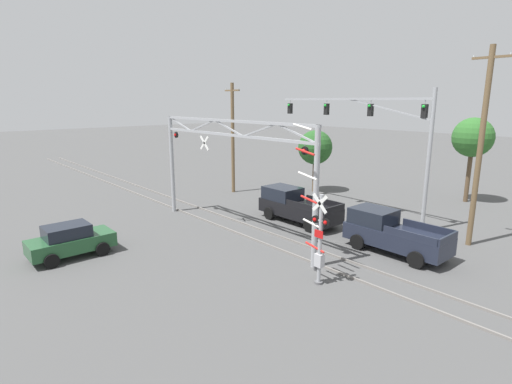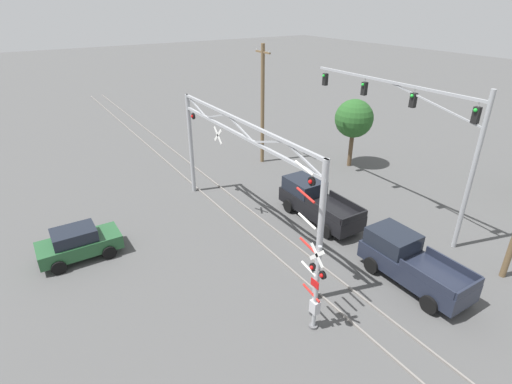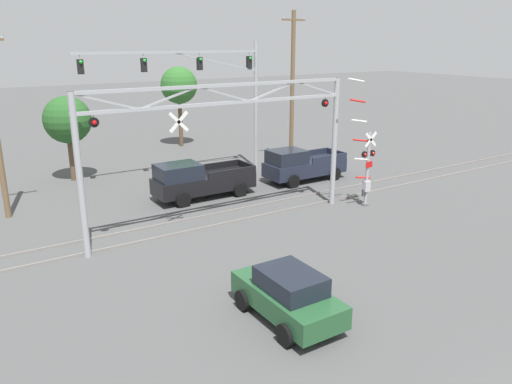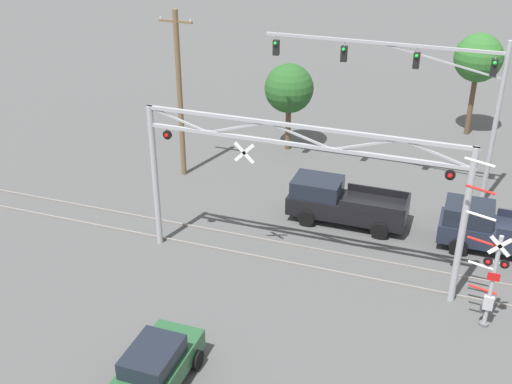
{
  "view_description": "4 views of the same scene",
  "coord_description": "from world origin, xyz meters",
  "px_view_note": "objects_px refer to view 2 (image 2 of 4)",
  "views": [
    {
      "loc": [
        17.69,
        2.76,
        7.55
      ],
      "look_at": [
        0.5,
        17.79,
        2.32
      ],
      "focal_mm": 28.0,
      "sensor_mm": 36.0,
      "label": 1
    },
    {
      "loc": [
        16.61,
        6.68,
        11.92
      ],
      "look_at": [
        -1.11,
        17.86,
        1.65
      ],
      "focal_mm": 28.0,
      "sensor_mm": 36.0,
      "label": 2
    },
    {
      "loc": [
        -10.57,
        -2.96,
        8.33
      ],
      "look_at": [
        1.1,
        15.4,
        1.7
      ],
      "focal_mm": 35.0,
      "sensor_mm": 36.0,
      "label": 3
    },
    {
      "loc": [
        6.05,
        -5.73,
        15.42
      ],
      "look_at": [
        -1.58,
        15.65,
        3.68
      ],
      "focal_mm": 45.0,
      "sensor_mm": 36.0,
      "label": 4
    }
  ],
  "objects_px": {
    "crossing_gantry": "(240,159)",
    "pickup_truck_following": "(410,262)",
    "utility_pole_left": "(263,104)",
    "background_tree_beyond_span": "(354,119)",
    "crossing_signal_mast": "(314,283)",
    "pickup_truck_lead": "(316,202)",
    "sedan_waiting": "(78,243)",
    "traffic_signal_span": "(426,127)"
  },
  "relations": [
    {
      "from": "crossing_gantry",
      "to": "pickup_truck_following",
      "type": "relative_size",
      "value": 2.53
    },
    {
      "from": "utility_pole_left",
      "to": "background_tree_beyond_span",
      "type": "distance_m",
      "value": 6.93
    },
    {
      "from": "crossing_signal_mast",
      "to": "pickup_truck_following",
      "type": "xyz_separation_m",
      "value": [
        0.14,
        5.6,
        -1.12
      ]
    },
    {
      "from": "pickup_truck_lead",
      "to": "sedan_waiting",
      "type": "xyz_separation_m",
      "value": [
        -3.2,
        -12.72,
        -0.19
      ]
    },
    {
      "from": "pickup_truck_following",
      "to": "background_tree_beyond_span",
      "type": "bearing_deg",
      "value": 146.63
    },
    {
      "from": "crossing_gantry",
      "to": "crossing_signal_mast",
      "type": "distance_m",
      "value": 8.0
    },
    {
      "from": "background_tree_beyond_span",
      "to": "pickup_truck_lead",
      "type": "bearing_deg",
      "value": -56.82
    },
    {
      "from": "pickup_truck_following",
      "to": "background_tree_beyond_span",
      "type": "height_order",
      "value": "background_tree_beyond_span"
    },
    {
      "from": "pickup_truck_following",
      "to": "utility_pole_left",
      "type": "xyz_separation_m",
      "value": [
        -16.14,
        2.45,
        3.61
      ]
    },
    {
      "from": "traffic_signal_span",
      "to": "background_tree_beyond_span",
      "type": "height_order",
      "value": "traffic_signal_span"
    },
    {
      "from": "pickup_truck_following",
      "to": "background_tree_beyond_span",
      "type": "xyz_separation_m",
      "value": [
        -11.79,
        7.76,
        2.72
      ]
    },
    {
      "from": "sedan_waiting",
      "to": "crossing_signal_mast",
      "type": "bearing_deg",
      "value": 34.83
    },
    {
      "from": "background_tree_beyond_span",
      "to": "utility_pole_left",
      "type": "bearing_deg",
      "value": -129.36
    },
    {
      "from": "pickup_truck_lead",
      "to": "utility_pole_left",
      "type": "bearing_deg",
      "value": 166.46
    },
    {
      "from": "traffic_signal_span",
      "to": "pickup_truck_lead",
      "type": "relative_size",
      "value": 2.08
    },
    {
      "from": "crossing_gantry",
      "to": "traffic_signal_span",
      "type": "bearing_deg",
      "value": 64.07
    },
    {
      "from": "crossing_signal_mast",
      "to": "sedan_waiting",
      "type": "bearing_deg",
      "value": -145.17
    },
    {
      "from": "crossing_signal_mast",
      "to": "sedan_waiting",
      "type": "distance_m",
      "value": 12.15
    },
    {
      "from": "crossing_signal_mast",
      "to": "background_tree_beyond_span",
      "type": "height_order",
      "value": "crossing_signal_mast"
    },
    {
      "from": "background_tree_beyond_span",
      "to": "pickup_truck_following",
      "type": "bearing_deg",
      "value": -33.37
    },
    {
      "from": "crossing_signal_mast",
      "to": "sedan_waiting",
      "type": "relative_size",
      "value": 1.69
    },
    {
      "from": "utility_pole_left",
      "to": "background_tree_beyond_span",
      "type": "relative_size",
      "value": 1.73
    },
    {
      "from": "crossing_signal_mast",
      "to": "background_tree_beyond_span",
      "type": "bearing_deg",
      "value": 131.08
    },
    {
      "from": "traffic_signal_span",
      "to": "pickup_truck_following",
      "type": "xyz_separation_m",
      "value": [
        3.42,
        -4.39,
        -4.78
      ]
    },
    {
      "from": "crossing_gantry",
      "to": "sedan_waiting",
      "type": "height_order",
      "value": "crossing_gantry"
    },
    {
      "from": "pickup_truck_lead",
      "to": "utility_pole_left",
      "type": "distance_m",
      "value": 10.22
    },
    {
      "from": "pickup_truck_lead",
      "to": "crossing_signal_mast",
      "type": "bearing_deg",
      "value": -40.91
    },
    {
      "from": "traffic_signal_span",
      "to": "utility_pole_left",
      "type": "distance_m",
      "value": 12.92
    },
    {
      "from": "pickup_truck_following",
      "to": "crossing_signal_mast",
      "type": "bearing_deg",
      "value": -91.39
    },
    {
      "from": "crossing_gantry",
      "to": "crossing_signal_mast",
      "type": "bearing_deg",
      "value": -8.85
    },
    {
      "from": "crossing_gantry",
      "to": "traffic_signal_span",
      "type": "height_order",
      "value": "traffic_signal_span"
    },
    {
      "from": "utility_pole_left",
      "to": "background_tree_beyond_span",
      "type": "bearing_deg",
      "value": 50.64
    },
    {
      "from": "pickup_truck_lead",
      "to": "crossing_gantry",
      "type": "bearing_deg",
      "value": -100.45
    },
    {
      "from": "pickup_truck_following",
      "to": "utility_pole_left",
      "type": "bearing_deg",
      "value": 171.37
    },
    {
      "from": "pickup_truck_lead",
      "to": "background_tree_beyond_span",
      "type": "bearing_deg",
      "value": 123.18
    },
    {
      "from": "traffic_signal_span",
      "to": "sedan_waiting",
      "type": "distance_m",
      "value": 18.82
    },
    {
      "from": "crossing_signal_mast",
      "to": "background_tree_beyond_span",
      "type": "xyz_separation_m",
      "value": [
        -11.65,
        13.37,
        1.6
      ]
    },
    {
      "from": "crossing_gantry",
      "to": "background_tree_beyond_span",
      "type": "xyz_separation_m",
      "value": [
        -4.08,
        12.19,
        -0.68
      ]
    },
    {
      "from": "crossing_signal_mast",
      "to": "traffic_signal_span",
      "type": "distance_m",
      "value": 11.14
    },
    {
      "from": "utility_pole_left",
      "to": "pickup_truck_lead",
      "type": "bearing_deg",
      "value": -13.54
    },
    {
      "from": "sedan_waiting",
      "to": "background_tree_beyond_span",
      "type": "distance_m",
      "value": 20.55
    },
    {
      "from": "pickup_truck_following",
      "to": "crossing_gantry",
      "type": "bearing_deg",
      "value": -150.13
    }
  ]
}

